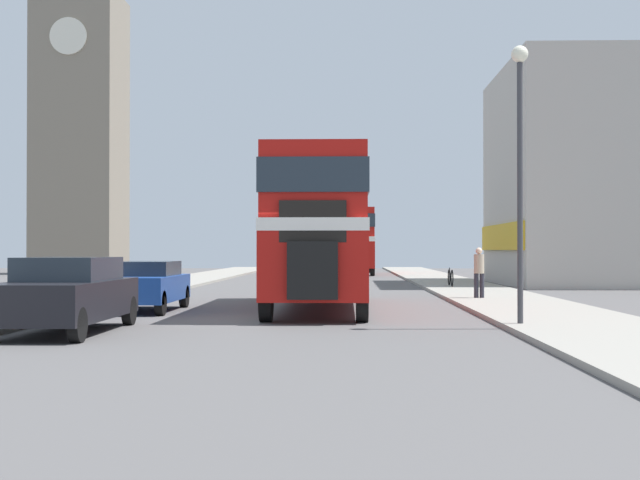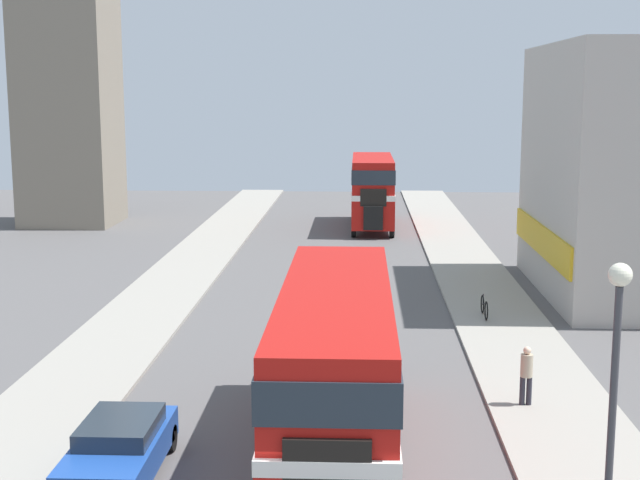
{
  "view_description": "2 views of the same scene",
  "coord_description": "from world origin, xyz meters",
  "px_view_note": "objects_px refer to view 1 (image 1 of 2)",
  "views": [
    {
      "loc": [
        1.72,
        -20.99,
        1.66
      ],
      "look_at": [
        0.97,
        4.17,
        1.95
      ],
      "focal_mm": 50.0,
      "sensor_mm": 36.0,
      "label": 1
    },
    {
      "loc": [
        1.48,
        -15.32,
        8.52
      ],
      "look_at": [
        0.0,
        17.91,
        2.91
      ],
      "focal_mm": 50.0,
      "sensor_mm": 36.0,
      "label": 2
    }
  ],
  "objects_px": {
    "car_parked_mid": "(145,285)",
    "church_tower": "(81,52)",
    "bus_distant": "(355,236)",
    "car_parked_near": "(67,294)",
    "street_lamp": "(520,141)",
    "bicycle_on_pavement": "(451,277)",
    "double_decker_bus": "(320,222)",
    "pedestrian_walking": "(479,269)"
  },
  "relations": [
    {
      "from": "double_decker_bus",
      "to": "bicycle_on_pavement",
      "type": "distance_m",
      "value": 14.39
    },
    {
      "from": "pedestrian_walking",
      "to": "church_tower",
      "type": "height_order",
      "value": "church_tower"
    },
    {
      "from": "car_parked_near",
      "to": "bicycle_on_pavement",
      "type": "height_order",
      "value": "car_parked_near"
    },
    {
      "from": "car_parked_near",
      "to": "pedestrian_walking",
      "type": "xyz_separation_m",
      "value": [
        9.91,
        11.16,
        0.25
      ]
    },
    {
      "from": "car_parked_mid",
      "to": "church_tower",
      "type": "height_order",
      "value": "church_tower"
    },
    {
      "from": "car_parked_mid",
      "to": "street_lamp",
      "type": "xyz_separation_m",
      "value": [
        9.15,
        -5.2,
        3.24
      ]
    },
    {
      "from": "street_lamp",
      "to": "church_tower",
      "type": "height_order",
      "value": "church_tower"
    },
    {
      "from": "double_decker_bus",
      "to": "bus_distant",
      "type": "height_order",
      "value": "bus_distant"
    },
    {
      "from": "car_parked_near",
      "to": "church_tower",
      "type": "xyz_separation_m",
      "value": [
        -13.04,
        44.11,
        14.78
      ]
    },
    {
      "from": "bicycle_on_pavement",
      "to": "church_tower",
      "type": "distance_m",
      "value": 36.23
    },
    {
      "from": "bicycle_on_pavement",
      "to": "bus_distant",
      "type": "bearing_deg",
      "value": 99.82
    },
    {
      "from": "bus_distant",
      "to": "double_decker_bus",
      "type": "bearing_deg",
      "value": -92.09
    },
    {
      "from": "double_decker_bus",
      "to": "car_parked_near",
      "type": "bearing_deg",
      "value": -123.36
    },
    {
      "from": "pedestrian_walking",
      "to": "church_tower",
      "type": "relative_size",
      "value": 0.05
    },
    {
      "from": "bus_distant",
      "to": "church_tower",
      "type": "height_order",
      "value": "church_tower"
    },
    {
      "from": "double_decker_bus",
      "to": "bus_distant",
      "type": "relative_size",
      "value": 1.17
    },
    {
      "from": "car_parked_mid",
      "to": "pedestrian_walking",
      "type": "xyz_separation_m",
      "value": [
        9.78,
        4.85,
        0.32
      ]
    },
    {
      "from": "bus_distant",
      "to": "car_parked_near",
      "type": "xyz_separation_m",
      "value": [
        -6.18,
        -43.3,
        -1.83
      ]
    },
    {
      "from": "church_tower",
      "to": "bus_distant",
      "type": "bearing_deg",
      "value": -2.42
    },
    {
      "from": "bus_distant",
      "to": "street_lamp",
      "type": "relative_size",
      "value": 1.63
    },
    {
      "from": "double_decker_bus",
      "to": "church_tower",
      "type": "xyz_separation_m",
      "value": [
        -17.92,
        36.7,
        13.1
      ]
    },
    {
      "from": "double_decker_bus",
      "to": "car_parked_near",
      "type": "height_order",
      "value": "double_decker_bus"
    },
    {
      "from": "car_parked_near",
      "to": "car_parked_mid",
      "type": "distance_m",
      "value": 6.31
    },
    {
      "from": "bus_distant",
      "to": "street_lamp",
      "type": "bearing_deg",
      "value": -85.8
    },
    {
      "from": "pedestrian_walking",
      "to": "church_tower",
      "type": "xyz_separation_m",
      "value": [
        -22.95,
        32.95,
        14.53
      ]
    },
    {
      "from": "car_parked_mid",
      "to": "church_tower",
      "type": "relative_size",
      "value": 0.14
    },
    {
      "from": "bus_distant",
      "to": "pedestrian_walking",
      "type": "distance_m",
      "value": 32.39
    },
    {
      "from": "bus_distant",
      "to": "bicycle_on_pavement",
      "type": "xyz_separation_m",
      "value": [
        3.92,
        -22.63,
        -2.13
      ]
    },
    {
      "from": "car_parked_near",
      "to": "church_tower",
      "type": "bearing_deg",
      "value": 106.48
    },
    {
      "from": "bicycle_on_pavement",
      "to": "car_parked_near",
      "type": "bearing_deg",
      "value": -116.05
    },
    {
      "from": "double_decker_bus",
      "to": "bus_distant",
      "type": "bearing_deg",
      "value": 87.91
    },
    {
      "from": "bus_distant",
      "to": "pedestrian_walking",
      "type": "relative_size",
      "value": 5.89
    },
    {
      "from": "car_parked_mid",
      "to": "church_tower",
      "type": "xyz_separation_m",
      "value": [
        -13.18,
        37.8,
        14.85
      ]
    },
    {
      "from": "street_lamp",
      "to": "church_tower",
      "type": "relative_size",
      "value": 0.19
    },
    {
      "from": "street_lamp",
      "to": "car_parked_mid",
      "type": "bearing_deg",
      "value": 150.37
    },
    {
      "from": "car_parked_near",
      "to": "car_parked_mid",
      "type": "bearing_deg",
      "value": 88.79
    },
    {
      "from": "car_parked_near",
      "to": "car_parked_mid",
      "type": "height_order",
      "value": "car_parked_near"
    },
    {
      "from": "pedestrian_walking",
      "to": "car_parked_near",
      "type": "bearing_deg",
      "value": -131.6
    },
    {
      "from": "double_decker_bus",
      "to": "car_parked_mid",
      "type": "bearing_deg",
      "value": -167.01
    },
    {
      "from": "car_parked_near",
      "to": "bicycle_on_pavement",
      "type": "xyz_separation_m",
      "value": [
        10.1,
        20.66,
        -0.3
      ]
    },
    {
      "from": "car_parked_near",
      "to": "pedestrian_walking",
      "type": "distance_m",
      "value": 14.93
    },
    {
      "from": "double_decker_bus",
      "to": "street_lamp",
      "type": "distance_m",
      "value": 7.83
    }
  ]
}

